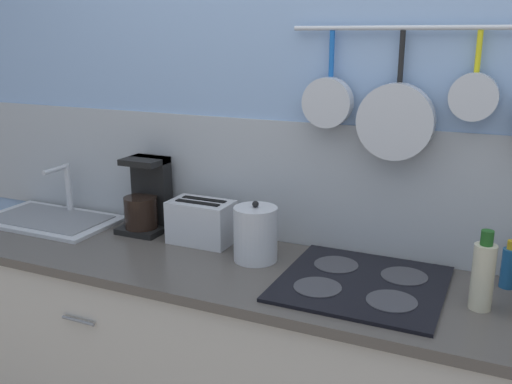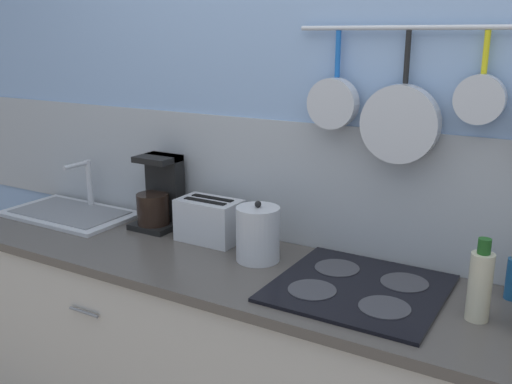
% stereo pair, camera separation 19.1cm
% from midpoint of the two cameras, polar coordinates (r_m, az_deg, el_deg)
% --- Properties ---
extents(wall_back, '(7.20, 0.15, 2.60)m').
position_cam_midpoint_polar(wall_back, '(2.10, 6.75, 4.29)').
color(wall_back, '#84A3CC').
rests_on(wall_back, ground_plane).
extents(countertop, '(3.18, 0.58, 0.03)m').
position_cam_midpoint_polar(countertop, '(1.92, 3.22, -9.32)').
color(countertop, '#4C4742').
rests_on(countertop, cabinet_base).
extents(sink_basin, '(0.59, 0.35, 0.23)m').
position_cam_midpoint_polar(sink_basin, '(2.68, -21.79, -2.42)').
color(sink_basin, '#B7BABF').
rests_on(sink_basin, countertop).
extents(coffee_maker, '(0.18, 0.19, 0.31)m').
position_cam_midpoint_polar(coffee_maker, '(2.41, -13.10, -0.88)').
color(coffee_maker, black).
rests_on(coffee_maker, countertop).
extents(toaster, '(0.26, 0.15, 0.17)m').
position_cam_midpoint_polar(toaster, '(2.24, -7.93, -3.01)').
color(toaster, '#B7BABF').
rests_on(toaster, countertop).
extents(kettle, '(0.16, 0.16, 0.22)m').
position_cam_midpoint_polar(kettle, '(2.04, -2.73, -4.25)').
color(kettle, '#B7BABF').
rests_on(kettle, countertop).
extents(cooktop, '(0.52, 0.51, 0.01)m').
position_cam_midpoint_polar(cooktop, '(1.89, 7.68, -9.10)').
color(cooktop, black).
rests_on(cooktop, countertop).
extents(bottle_hot_sauce, '(0.07, 0.07, 0.25)m').
position_cam_midpoint_polar(bottle_hot_sauce, '(1.78, 18.93, -7.89)').
color(bottle_hot_sauce, '#BFB799').
rests_on(bottle_hot_sauce, countertop).
extents(bottle_cooking_wine, '(0.05, 0.05, 0.16)m').
position_cam_midpoint_polar(bottle_cooking_wine, '(1.97, 21.46, -7.03)').
color(bottle_cooking_wine, navy).
rests_on(bottle_cooking_wine, countertop).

